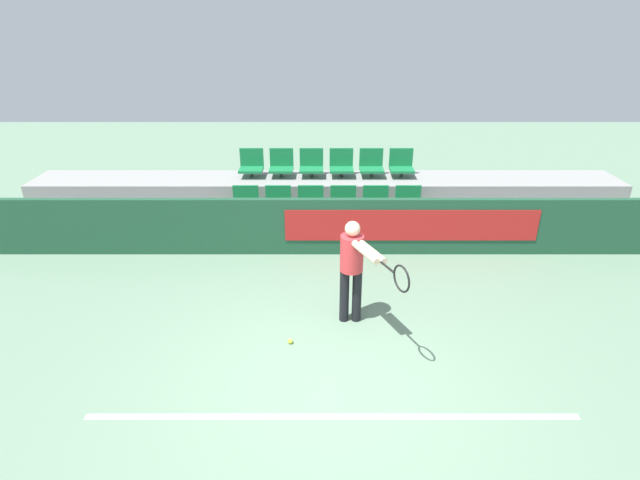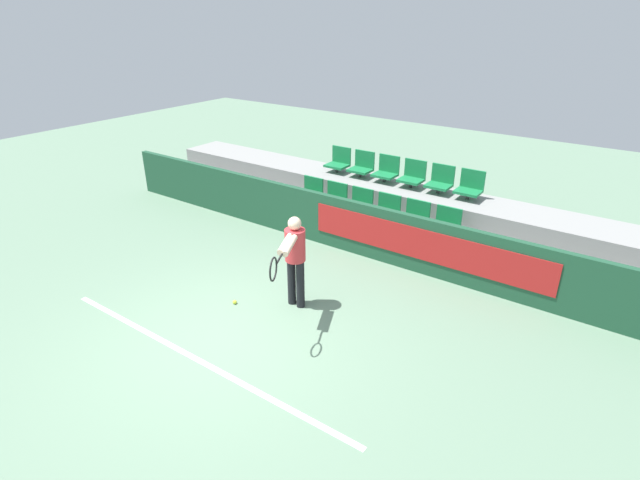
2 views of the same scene
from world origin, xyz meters
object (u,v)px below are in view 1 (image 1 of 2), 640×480
(stadium_chair_1, at_px, (277,203))
(tennis_ball, at_px, (290,341))
(stadium_chair_5, at_px, (408,203))
(stadium_chair_7, at_px, (281,165))
(stadium_chair_9, at_px, (341,165))
(stadium_chair_8, at_px, (311,165))
(stadium_chair_0, at_px, (245,203))
(stadium_chair_2, at_px, (310,203))
(stadium_chair_11, at_px, (401,165))
(stadium_chair_3, at_px, (343,203))
(tennis_player, at_px, (353,264))
(stadium_chair_6, at_px, (251,165))
(stadium_chair_4, at_px, (375,203))
(stadium_chair_10, at_px, (371,165))

(stadium_chair_1, height_order, tennis_ball, stadium_chair_1)
(stadium_chair_5, distance_m, tennis_ball, 4.05)
(stadium_chair_7, distance_m, stadium_chair_9, 1.23)
(stadium_chair_5, height_order, stadium_chair_8, stadium_chair_8)
(stadium_chair_0, relative_size, stadium_chair_2, 1.00)
(stadium_chair_7, bearing_deg, stadium_chair_11, 0.00)
(stadium_chair_3, distance_m, stadium_chair_8, 1.32)
(stadium_chair_8, bearing_deg, stadium_chair_0, -138.41)
(stadium_chair_8, relative_size, tennis_player, 0.37)
(stadium_chair_1, height_order, stadium_chair_9, stadium_chair_9)
(stadium_chair_7, height_order, stadium_chair_9, same)
(stadium_chair_6, bearing_deg, stadium_chair_5, -19.54)
(stadium_chair_1, xyz_separation_m, stadium_chair_8, (0.61, 1.09, 0.43))
(stadium_chair_9, bearing_deg, stadium_chair_0, -149.39)
(stadium_chair_6, bearing_deg, stadium_chair_2, -41.59)
(tennis_player, bearing_deg, stadium_chair_5, 43.23)
(stadium_chair_4, distance_m, stadium_chair_9, 1.32)
(stadium_chair_8, height_order, tennis_player, tennis_player)
(stadium_chair_3, height_order, stadium_chair_11, stadium_chair_11)
(stadium_chair_0, height_order, stadium_chair_5, same)
(stadium_chair_1, height_order, stadium_chair_5, same)
(stadium_chair_0, xyz_separation_m, stadium_chair_6, (0.00, 1.09, 0.43))
(stadium_chair_5, height_order, stadium_chair_7, stadium_chair_7)
(stadium_chair_5, bearing_deg, stadium_chair_1, 180.00)
(stadium_chair_5, bearing_deg, stadium_chair_10, 119.40)
(stadium_chair_4, height_order, tennis_player, tennis_player)
(stadium_chair_5, bearing_deg, stadium_chair_7, 156.07)
(stadium_chair_2, relative_size, tennis_player, 0.37)
(stadium_chair_11, height_order, tennis_ball, stadium_chair_11)
(stadium_chair_5, bearing_deg, stadium_chair_4, 180.00)
(stadium_chair_3, relative_size, tennis_ball, 8.40)
(stadium_chair_2, relative_size, stadium_chair_8, 1.00)
(stadium_chair_10, bearing_deg, stadium_chair_11, 0.00)
(stadium_chair_4, xyz_separation_m, tennis_ball, (-1.44, -3.43, -0.64))
(stadium_chair_3, bearing_deg, tennis_player, -89.71)
(stadium_chair_5, relative_size, stadium_chair_11, 1.00)
(stadium_chair_10, bearing_deg, stadium_chair_4, -90.00)
(stadium_chair_4, relative_size, stadium_chair_11, 1.00)
(stadium_chair_3, distance_m, tennis_player, 2.96)
(stadium_chair_0, distance_m, stadium_chair_5, 3.07)
(tennis_player, relative_size, tennis_ball, 22.72)
(stadium_chair_6, xyz_separation_m, stadium_chair_7, (0.61, 0.00, 0.00))
(stadium_chair_7, bearing_deg, stadium_chair_2, -60.60)
(stadium_chair_0, xyz_separation_m, stadium_chair_11, (3.07, 1.09, 0.43))
(stadium_chair_1, relative_size, stadium_chair_8, 1.00)
(stadium_chair_5, distance_m, stadium_chair_11, 1.17)
(stadium_chair_3, bearing_deg, stadium_chair_1, 180.00)
(stadium_chair_2, distance_m, stadium_chair_7, 1.32)
(stadium_chair_9, bearing_deg, stadium_chair_7, 180.00)
(stadium_chair_3, xyz_separation_m, tennis_ball, (-0.83, -3.43, -0.64))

